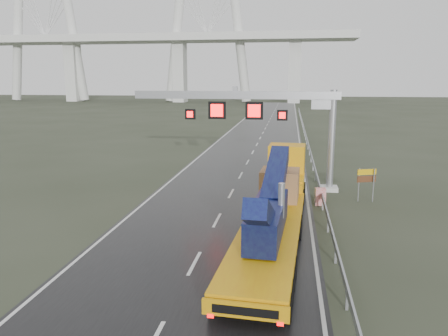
% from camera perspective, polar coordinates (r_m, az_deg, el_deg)
% --- Properties ---
extents(ground, '(400.00, 400.00, 0.00)m').
position_cam_1_polar(ground, '(16.08, -7.10, -18.01)').
color(ground, '#2F3525').
rests_on(ground, ground).
extents(road, '(11.00, 200.00, 0.02)m').
position_cam_1_polar(road, '(54.16, 4.32, 3.09)').
color(road, black).
rests_on(road, ground).
extents(guardrail, '(0.20, 140.00, 1.40)m').
position_cam_1_polar(guardrail, '(44.09, 11.28, 1.88)').
color(guardrail, '#93979B').
rests_on(guardrail, ground).
extents(sign_gantry, '(14.90, 1.20, 7.42)m').
position_cam_1_polar(sign_gantry, '(31.57, 5.27, 7.30)').
color(sign_gantry, silver).
rests_on(sign_gantry, ground).
extents(heavy_haul_truck, '(3.78, 18.43, 4.30)m').
position_cam_1_polar(heavy_haul_truck, '(23.92, 7.02, -3.70)').
color(heavy_haul_truck, orange).
rests_on(heavy_haul_truck, ground).
extents(exit_sign_pair, '(1.24, 0.49, 2.23)m').
position_cam_1_polar(exit_sign_pair, '(29.91, 18.12, -1.32)').
color(exit_sign_pair, '#A0A3A9').
rests_on(exit_sign_pair, ground).
extents(striped_barrier, '(0.72, 0.48, 1.12)m').
position_cam_1_polar(striped_barrier, '(28.55, 12.45, -3.67)').
color(striped_barrier, red).
rests_on(striped_barrier, ground).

